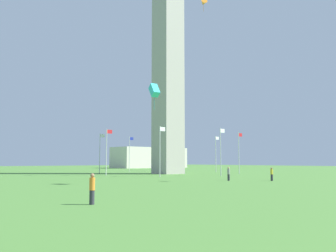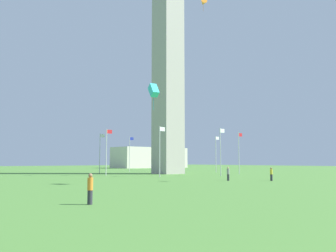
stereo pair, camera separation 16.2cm
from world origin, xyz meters
TOP-DOWN VIEW (x-y plane):
  - ground_plane at (0.00, 0.00)m, footprint 260.00×260.00m
  - obelisk_monument at (0.00, 0.00)m, footprint 4.66×4.66m
  - flagpole_n at (13.68, 0.00)m, footprint 1.12×0.14m
  - flagpole_ne at (9.69, 9.63)m, footprint 1.12×0.14m
  - flagpole_e at (0.06, 13.62)m, footprint 1.12×0.14m
  - flagpole_se at (-9.57, 9.63)m, footprint 1.12×0.14m
  - flagpole_s at (-13.56, 0.00)m, footprint 1.12×0.14m
  - flagpole_sw at (-9.57, -9.63)m, footprint 1.12×0.14m
  - flagpole_w at (0.06, -13.62)m, footprint 1.12×0.14m
  - flagpole_nw at (9.69, -9.63)m, footprint 1.12×0.14m
  - person_gray_shirt at (-9.51, -23.41)m, footprint 0.32×0.32m
  - person_yellow_shirt at (-5.61, -27.06)m, footprint 0.32×0.32m
  - person_orange_shirt at (-34.20, -34.53)m, footprint 0.32×0.32m
  - kite_orange_delta at (-1.90, -11.88)m, footprint 1.61×1.72m
  - kite_cyan_box at (-21.08, -23.12)m, footprint 1.02×1.55m
  - distant_building at (33.36, 50.91)m, footprint 26.99×11.28m

SIDE VIEW (x-z plane):
  - ground_plane at x=0.00m, z-range 0.00..0.00m
  - person_yellow_shirt at x=-5.61m, z-range -0.01..1.66m
  - person_gray_shirt at x=-9.51m, z-range -0.01..1.72m
  - person_orange_shirt at x=-34.20m, z-range 0.00..1.75m
  - distant_building at x=33.36m, z-range 0.00..7.30m
  - flagpole_n at x=13.68m, z-range 0.39..8.32m
  - flagpole_ne at x=9.69m, z-range 0.39..8.32m
  - flagpole_e at x=0.06m, z-range 0.39..8.32m
  - flagpole_se at x=-9.57m, z-range 0.39..8.32m
  - flagpole_s at x=-13.56m, z-range 0.39..8.32m
  - flagpole_sw at x=-9.57m, z-range 0.39..8.32m
  - flagpole_w at x=0.06m, z-range 0.39..8.32m
  - flagpole_nw at x=9.69m, z-range 0.39..8.32m
  - kite_cyan_box at x=-21.08m, z-range 8.60..11.50m
  - obelisk_monument at x=0.00m, z-range 0.00..42.37m
  - kite_orange_delta at x=-1.90m, z-range 28.54..30.83m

